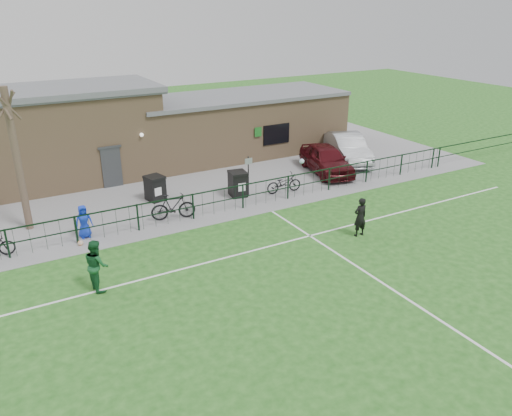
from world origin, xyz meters
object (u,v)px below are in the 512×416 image
bicycle_e (284,183)px  spectator_child (84,221)px  bare_tree (17,161)px  outfield_player (97,265)px  wheelie_bin_left (155,189)px  car_maroon (326,159)px  car_silver (348,148)px  ball_ground (81,243)px  sign_post (248,176)px  bicycle_d (173,207)px  wheelie_bin_right (238,185)px

bicycle_e → spectator_child: 9.91m
bare_tree → outfield_player: bearing=-77.3°
wheelie_bin_left → car_maroon: (9.80, -0.68, 0.22)m
car_silver → ball_ground: bearing=-145.3°
wheelie_bin_left → sign_post: 4.59m
bicycle_e → outfield_player: 11.38m
bicycle_e → spectator_child: (-9.90, -0.41, 0.21)m
car_silver → outfield_player: 18.14m
bare_tree → ball_ground: size_ratio=26.95×
wheelie_bin_left → sign_post: (4.27, -1.62, 0.43)m
car_silver → bicycle_d: car_silver is taller
bare_tree → bicycle_d: size_ratio=3.05×
bare_tree → car_maroon: 15.74m
sign_post → spectator_child: 8.24m
wheelie_bin_right → bicycle_d: 4.02m
wheelie_bin_left → bicycle_e: size_ratio=0.61×
wheelie_bin_left → bicycle_e: bearing=-33.5°
wheelie_bin_right → sign_post: sign_post is taller
bare_tree → bicycle_e: size_ratio=3.22×
spectator_child → wheelie_bin_left: bearing=30.7°
sign_post → ball_ground: 8.72m
wheelie_bin_right → spectator_child: spectator_child is taller
car_silver → bicycle_e: 6.77m
car_maroon → wheelie_bin_left: bearing=-170.5°
car_maroon → outfield_player: outfield_player is taller
car_maroon → ball_ground: size_ratio=20.75×
car_silver → wheelie_bin_right: bearing=-145.3°
bare_tree → car_maroon: bare_tree is taller
outfield_player → ball_ground: (0.11, 3.61, -0.78)m
outfield_player → ball_ground: 3.70m
wheelie_bin_left → wheelie_bin_right: (3.76, -1.46, 0.02)m
car_maroon → ball_ground: car_maroon is taller
spectator_child → outfield_player: outfield_player is taller
outfield_player → sign_post: bearing=-65.3°
wheelie_bin_left → spectator_child: bearing=-159.7°
sign_post → bare_tree: bearing=173.8°
wheelie_bin_left → outfield_player: (-4.36, -6.88, 0.31)m
car_maroon → bare_tree: bearing=-167.0°
sign_post → spectator_child: (-8.17, -0.98, -0.30)m
wheelie_bin_left → bicycle_d: bicycle_d is taller
wheelie_bin_left → bicycle_e: 6.39m
bare_tree → bicycle_d: 6.54m
ball_ground → car_silver: bearing=12.7°
car_maroon → sign_post: bearing=-156.8°
bicycle_e → bare_tree: bearing=88.2°
outfield_player → bare_tree: bearing=6.0°
bare_tree → wheelie_bin_right: 9.89m
bare_tree → wheelie_bin_left: bare_tree is taller
car_maroon → bicycle_d: car_maroon is taller
bicycle_d → car_silver: bearing=-62.8°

